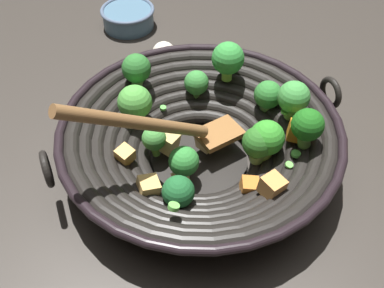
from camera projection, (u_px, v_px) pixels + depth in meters
ground_plane at (200, 163)px, 0.74m from camera, size 4.00×4.00×0.00m
wok at (201, 138)px, 0.70m from camera, size 0.43×0.43×0.22m
prep_bowl at (128, 17)px, 1.01m from camera, size 0.12×0.12×0.04m
garlic_bulb at (164, 53)px, 0.92m from camera, size 0.05×0.05×0.05m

